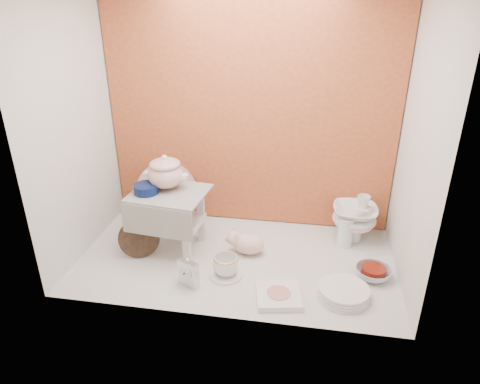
% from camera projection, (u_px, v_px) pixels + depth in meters
% --- Properties ---
extents(ground, '(1.80, 1.80, 0.00)m').
position_uv_depth(ground, '(236.00, 259.00, 2.51)').
color(ground, silver).
rests_on(ground, ground).
extents(niche_shell, '(1.86, 1.03, 1.53)m').
position_uv_depth(niche_shell, '(241.00, 92.00, 2.28)').
color(niche_shell, '#C15F30').
rests_on(niche_shell, ground).
extents(step_stool, '(0.46, 0.41, 0.36)m').
position_uv_depth(step_stool, '(171.00, 220.00, 2.56)').
color(step_stool, silver).
rests_on(step_stool, ground).
extents(soup_tureen, '(0.26, 0.26, 0.21)m').
position_uv_depth(soup_tureen, '(165.00, 172.00, 2.49)').
color(soup_tureen, white).
rests_on(soup_tureen, step_stool).
extents(cobalt_bowl, '(0.16, 0.16, 0.05)m').
position_uv_depth(cobalt_bowl, '(146.00, 189.00, 2.46)').
color(cobalt_bowl, '#091844').
rests_on(cobalt_bowl, step_stool).
extents(floral_platter, '(0.42, 0.19, 0.40)m').
position_uv_depth(floral_platter, '(167.00, 192.00, 2.87)').
color(floral_platter, white).
rests_on(floral_platter, ground).
extents(blue_white_vase, '(0.25, 0.25, 0.23)m').
position_uv_depth(blue_white_vase, '(153.00, 211.00, 2.80)').
color(blue_white_vase, white).
rests_on(blue_white_vase, ground).
extents(lacquer_tray, '(0.24, 0.14, 0.24)m').
position_uv_depth(lacquer_tray, '(139.00, 238.00, 2.49)').
color(lacquer_tray, black).
rests_on(lacquer_tray, ground).
extents(mantel_clock, '(0.12, 0.08, 0.17)m').
position_uv_depth(mantel_clock, '(188.00, 272.00, 2.25)').
color(mantel_clock, silver).
rests_on(mantel_clock, ground).
extents(plush_pig, '(0.27, 0.23, 0.14)m').
position_uv_depth(plush_pig, '(249.00, 244.00, 2.53)').
color(plush_pig, beige).
rests_on(plush_pig, ground).
extents(teacup_saucer, '(0.19, 0.19, 0.01)m').
position_uv_depth(teacup_saucer, '(226.00, 275.00, 2.36)').
color(teacup_saucer, white).
rests_on(teacup_saucer, ground).
extents(gold_rim_teacup, '(0.18, 0.18, 0.11)m').
position_uv_depth(gold_rim_teacup, '(226.00, 265.00, 2.33)').
color(gold_rim_teacup, white).
rests_on(gold_rim_teacup, teacup_saucer).
extents(lattice_dish, '(0.26, 0.26, 0.03)m').
position_uv_depth(lattice_dish, '(279.00, 295.00, 2.18)').
color(lattice_dish, white).
rests_on(lattice_dish, ground).
extents(dinner_plate_stack, '(0.28, 0.28, 0.06)m').
position_uv_depth(dinner_plate_stack, '(344.00, 292.00, 2.18)').
color(dinner_plate_stack, white).
rests_on(dinner_plate_stack, ground).
extents(crystal_bowl, '(0.23, 0.23, 0.06)m').
position_uv_depth(crystal_bowl, '(373.00, 273.00, 2.33)').
color(crystal_bowl, silver).
rests_on(crystal_bowl, ground).
extents(clear_glass_vase, '(0.12, 0.12, 0.19)m').
position_uv_depth(clear_glass_vase, '(345.00, 232.00, 2.61)').
color(clear_glass_vase, silver).
rests_on(clear_glass_vase, ground).
extents(porcelain_tower, '(0.27, 0.27, 0.31)m').
position_uv_depth(porcelain_tower, '(354.00, 217.00, 2.65)').
color(porcelain_tower, white).
rests_on(porcelain_tower, ground).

